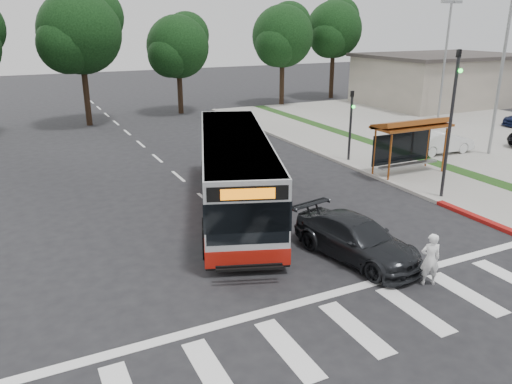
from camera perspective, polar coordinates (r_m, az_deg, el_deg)
ground at (r=17.35m, az=1.28°, el=-6.94°), size 140.00×140.00×0.00m
sidewalk_east at (r=29.42m, az=13.28°, el=3.60°), size 4.00×40.00×0.12m
curb_east at (r=28.22m, az=10.12°, el=3.21°), size 0.30×40.00×0.15m
curb_east_red at (r=21.44m, az=25.91°, el=-3.55°), size 0.32×6.00×0.15m
parking_lot at (r=39.22m, az=25.26°, el=6.04°), size 18.00×36.00×0.10m
commercial_building at (r=51.96m, az=20.31°, el=11.83°), size 14.00×10.00×4.40m
building_roof_cap at (r=51.77m, az=20.61°, el=14.40°), size 14.60×10.60×0.30m
crosswalk_ladder at (r=13.69m, az=11.27°, el=-15.00°), size 18.00×2.60×0.01m
bus_shelter at (r=26.67m, az=17.22°, el=6.78°), size 4.20×1.60×2.86m
traffic_signal_ne_tall at (r=23.06m, az=21.47°, el=8.41°), size 0.18×0.37×6.50m
traffic_signal_ne_short at (r=28.43m, az=10.80°, el=8.25°), size 0.18×0.37×4.00m
lot_light_front at (r=32.14m, az=26.50°, el=14.04°), size 1.90×0.35×9.01m
lot_light_mid at (r=43.23m, az=20.96°, el=15.51°), size 1.90×0.35×9.01m
tree_ne_a at (r=47.97m, az=3.10°, el=17.46°), size 6.16×5.74×9.30m
tree_ne_b at (r=53.36m, az=8.94°, el=17.98°), size 6.16×5.74×10.02m
tree_north_a at (r=40.28m, az=-19.41°, el=16.97°), size 6.60×6.15×10.17m
tree_north_b at (r=44.01m, az=-8.85°, el=16.20°), size 5.72×5.33×8.43m
transit_bus at (r=20.84m, az=-2.43°, el=2.17°), size 6.65×12.34×3.14m
pedestrian at (r=15.93m, az=19.29°, el=-7.25°), size 0.71×0.59×1.66m
dark_sedan at (r=17.05m, az=11.39°, el=-5.26°), size 2.83×5.07×1.39m
parked_car_1 at (r=31.85m, az=20.39°, el=5.37°), size 4.08×1.63×1.32m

